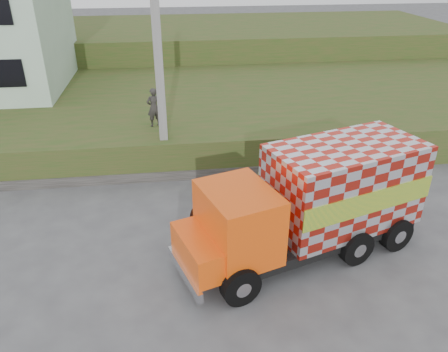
{
  "coord_description": "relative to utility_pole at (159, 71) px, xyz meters",
  "views": [
    {
      "loc": [
        -0.73,
        -10.88,
        7.91
      ],
      "look_at": [
        0.91,
        1.66,
        1.3
      ],
      "focal_mm": 35.0,
      "sensor_mm": 36.0,
      "label": 1
    }
  ],
  "objects": [
    {
      "name": "utility_pole",
      "position": [
        0.0,
        0.0,
        0.0
      ],
      "size": [
        1.2,
        0.3,
        8.0
      ],
      "color": "gray",
      "rests_on": "ground"
    },
    {
      "name": "embankment_far",
      "position": [
        1.0,
        17.4,
        -2.58
      ],
      "size": [
        40.0,
        12.0,
        3.0
      ],
      "primitive_type": "cube",
      "color": "#2B4D19",
      "rests_on": "ground"
    },
    {
      "name": "embankment",
      "position": [
        1.0,
        5.4,
        -3.33
      ],
      "size": [
        40.0,
        12.0,
        1.5
      ],
      "primitive_type": "cube",
      "color": "#2B4D19",
      "rests_on": "ground"
    },
    {
      "name": "pedestrian",
      "position": [
        -0.34,
        1.42,
        -1.79
      ],
      "size": [
        0.67,
        0.56,
        1.57
      ],
      "primitive_type": "imported",
      "rotation": [
        0.0,
        0.0,
        3.52
      ],
      "color": "#2C2927",
      "rests_on": "embankment"
    },
    {
      "name": "ground",
      "position": [
        1.0,
        -4.6,
        -4.08
      ],
      "size": [
        120.0,
        120.0,
        0.0
      ],
      "primitive_type": "plane",
      "color": "#474749",
      "rests_on": "ground"
    },
    {
      "name": "cargo_truck",
      "position": [
        4.14,
        -5.42,
        -2.45
      ],
      "size": [
        7.43,
        4.32,
        3.16
      ],
      "rotation": [
        0.0,
        0.0,
        0.32
      ],
      "color": "black",
      "rests_on": "ground"
    },
    {
      "name": "cow",
      "position": [
        0.74,
        -4.77,
        -3.39
      ],
      "size": [
        0.77,
        1.64,
        1.37
      ],
      "primitive_type": "imported",
      "rotation": [
        0.0,
        0.0,
        0.02
      ],
      "color": "#36160D",
      "rests_on": "ground"
    },
    {
      "name": "retaining_strip",
      "position": [
        -1.0,
        -0.4,
        -3.88
      ],
      "size": [
        16.0,
        0.5,
        0.4
      ],
      "primitive_type": "cube",
      "color": "#595651",
      "rests_on": "ground"
    }
  ]
}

